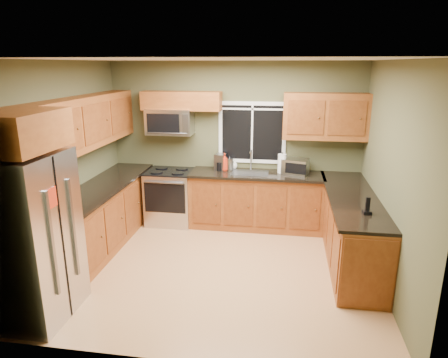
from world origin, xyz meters
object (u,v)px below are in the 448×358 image
(kettle, at_px, (230,164))
(range, at_px, (170,196))
(toaster_oven, at_px, (295,166))
(soap_bottle_a, at_px, (225,162))
(microwave, at_px, (170,122))
(cordless_phone, at_px, (367,209))
(soap_bottle_c, at_px, (233,164))
(paper_towel_roll, at_px, (282,163))
(coffee_maker, at_px, (220,162))
(refrigerator, at_px, (31,238))

(kettle, bearing_deg, range, -172.23)
(range, relative_size, kettle, 3.89)
(toaster_oven, height_order, soap_bottle_a, soap_bottle_a)
(microwave, bearing_deg, toaster_oven, -1.65)
(microwave, bearing_deg, cordless_phone, -31.23)
(cordless_phone, bearing_deg, kettle, 137.16)
(toaster_oven, bearing_deg, kettle, 176.80)
(kettle, relative_size, soap_bottle_c, 1.39)
(toaster_oven, bearing_deg, range, -177.90)
(paper_towel_roll, relative_size, cordless_phone, 1.63)
(coffee_maker, height_order, kettle, coffee_maker)
(microwave, bearing_deg, refrigerator, -103.34)
(toaster_oven, height_order, soap_bottle_c, toaster_oven)
(soap_bottle_c, bearing_deg, soap_bottle_a, -132.59)
(coffee_maker, xyz_separation_m, paper_towel_roll, (1.02, -0.03, 0.03))
(coffee_maker, height_order, soap_bottle_a, soap_bottle_a)
(toaster_oven, bearing_deg, soap_bottle_a, 179.24)
(microwave, relative_size, kettle, 3.16)
(toaster_oven, distance_m, soap_bottle_c, 1.04)
(refrigerator, distance_m, soap_bottle_c, 3.47)
(microwave, height_order, coffee_maker, microwave)
(kettle, distance_m, soap_bottle_c, 0.11)
(microwave, bearing_deg, range, -89.98)
(refrigerator, height_order, soap_bottle_a, refrigerator)
(microwave, relative_size, cordless_phone, 3.61)
(coffee_maker, xyz_separation_m, soap_bottle_a, (0.08, -0.05, 0.02))
(toaster_oven, relative_size, paper_towel_roll, 1.35)
(soap_bottle_a, bearing_deg, microwave, 177.23)
(range, xyz_separation_m, coffee_maker, (0.84, 0.14, 0.60))
(refrigerator, relative_size, paper_towel_roll, 5.26)
(toaster_oven, distance_m, coffee_maker, 1.24)
(refrigerator, distance_m, cordless_phone, 3.76)
(toaster_oven, distance_m, cordless_phone, 1.88)
(soap_bottle_a, xyz_separation_m, soap_bottle_c, (0.13, 0.14, -0.06))
(refrigerator, xyz_separation_m, toaster_oven, (2.77, 2.85, 0.16))
(range, bearing_deg, refrigerator, -103.97)
(range, bearing_deg, toaster_oven, 2.10)
(toaster_oven, relative_size, kettle, 1.91)
(microwave, distance_m, cordless_phone, 3.46)
(refrigerator, relative_size, kettle, 7.48)
(range, distance_m, toaster_oven, 2.16)
(microwave, relative_size, toaster_oven, 1.65)
(coffee_maker, bearing_deg, kettle, -1.49)
(coffee_maker, relative_size, soap_bottle_a, 0.91)
(microwave, distance_m, soap_bottle_a, 1.12)
(soap_bottle_a, xyz_separation_m, cordless_phone, (1.97, -1.71, -0.08))
(paper_towel_roll, xyz_separation_m, cordless_phone, (1.03, -1.72, -0.09))
(microwave, distance_m, kettle, 1.21)
(microwave, bearing_deg, soap_bottle_c, 5.13)
(toaster_oven, xyz_separation_m, cordless_phone, (0.81, -1.69, -0.06))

